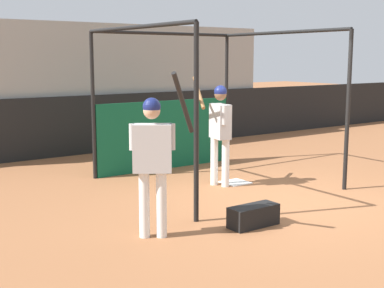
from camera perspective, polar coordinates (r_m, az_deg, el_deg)
ground_plane at (r=8.47m, az=10.23°, el=-6.04°), size 60.00×60.00×0.00m
outfield_wall at (r=12.90m, az=-7.94°, el=2.31°), size 24.00×0.12×1.35m
bleacher_section at (r=14.32m, az=-11.10°, el=6.26°), size 8.70×3.20×3.03m
batting_cage at (r=10.10m, az=-1.05°, el=3.44°), size 3.16×3.27×2.70m
home_plate at (r=9.57m, az=4.62°, el=-4.10°), size 0.44×0.44×0.02m
player_batter at (r=9.16m, az=2.95°, el=1.96°), size 0.55×0.92×1.88m
player_waiting at (r=6.50m, az=-4.16°, el=-1.07°), size 0.82×0.61×2.05m
equipment_bag at (r=7.17m, az=6.57°, el=-7.62°), size 0.70×0.28×0.28m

